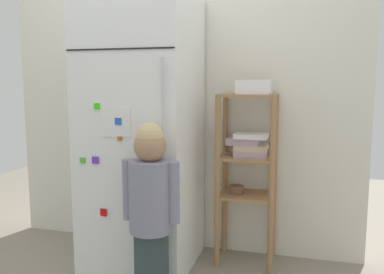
{
  "coord_description": "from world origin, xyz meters",
  "views": [
    {
      "loc": [
        0.86,
        -2.41,
        1.21
      ],
      "look_at": [
        0.2,
        0.02,
        0.87
      ],
      "focal_mm": 37.51,
      "sensor_mm": 36.0,
      "label": 1
    }
  ],
  "objects": [
    {
      "name": "kitchen_wall_back",
      "position": [
        0.0,
        0.38,
        1.14
      ],
      "size": [
        2.62,
        0.03,
        2.27
      ],
      "primitive_type": "cube",
      "color": "silver",
      "rests_on": "ground"
    },
    {
      "name": "child_standing",
      "position": [
        0.09,
        -0.44,
        0.61
      ],
      "size": [
        0.32,
        0.24,
        1.0
      ],
      "color": "#354446",
      "rests_on": "ground"
    },
    {
      "name": "ground_plane",
      "position": [
        0.0,
        0.0,
        0.0
      ],
      "size": [
        6.0,
        6.0,
        0.0
      ],
      "primitive_type": "plane",
      "color": "gray"
    },
    {
      "name": "refrigerator",
      "position": [
        -0.14,
        0.02,
        0.89
      ],
      "size": [
        0.67,
        0.7,
        1.77
      ],
      "color": "white",
      "rests_on": "ground"
    },
    {
      "name": "fruit_bin",
      "position": [
        0.57,
        0.21,
        1.18
      ],
      "size": [
        0.22,
        0.18,
        0.09
      ],
      "color": "white",
      "rests_on": "pantry_shelf_unit"
    },
    {
      "name": "pantry_shelf_unit",
      "position": [
        0.53,
        0.2,
        0.71
      ],
      "size": [
        0.38,
        0.3,
        1.14
      ],
      "color": "#9E7247",
      "rests_on": "ground"
    }
  ]
}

